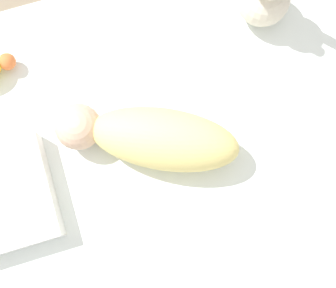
{
  "coord_description": "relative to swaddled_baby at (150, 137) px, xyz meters",
  "views": [
    {
      "loc": [
        -0.07,
        -0.2,
        1.53
      ],
      "look_at": [
        -0.01,
        0.01,
        0.29
      ],
      "focal_mm": 50.0,
      "sensor_mm": 36.0,
      "label": 1
    }
  ],
  "objects": [
    {
      "name": "ground_plane",
      "position": [
        0.05,
        -0.04,
        -0.32
      ],
      "size": [
        12.0,
        12.0,
        0.0
      ],
      "primitive_type": "plane",
      "color": "#7A6B56"
    },
    {
      "name": "bed_mattress",
      "position": [
        0.05,
        -0.04,
        -0.2
      ],
      "size": [
        1.39,
        1.08,
        0.24
      ],
      "color": "white",
      "rests_on": "ground_plane"
    },
    {
      "name": "swaddled_baby",
      "position": [
        0.0,
        0.0,
        0.0
      ],
      "size": [
        0.49,
        0.32,
        0.16
      ],
      "rotation": [
        0.0,
        0.0,
        2.69
      ],
      "color": "#EFDB7F",
      "rests_on": "bed_mattress"
    }
  ]
}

